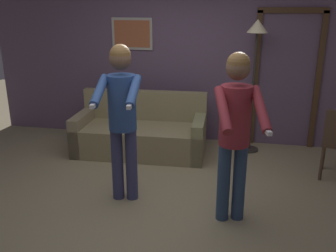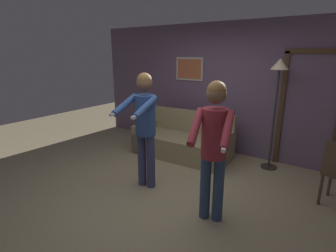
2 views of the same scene
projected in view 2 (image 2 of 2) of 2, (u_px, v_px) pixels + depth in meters
The scene contains 6 objects.
ground_plane at pixel (162, 193), 3.90m from camera, with size 12.00×12.00×0.00m, color gray.
back_wall_assembly at pixel (227, 89), 5.29m from camera, with size 6.40×0.10×2.60m.
couch at pixel (183, 142), 5.26m from camera, with size 1.94×0.93×0.87m.
torchiere_lamp at pixel (278, 81), 4.35m from camera, with size 0.29×0.29×1.93m.
person_standing_left at pixel (145, 120), 3.82m from camera, with size 0.49×0.74×1.75m.
person_standing_right at pixel (214, 140), 3.02m from camera, with size 0.54×0.65×1.72m.
Camera 2 is at (2.07, -2.80, 2.02)m, focal length 28.00 mm.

